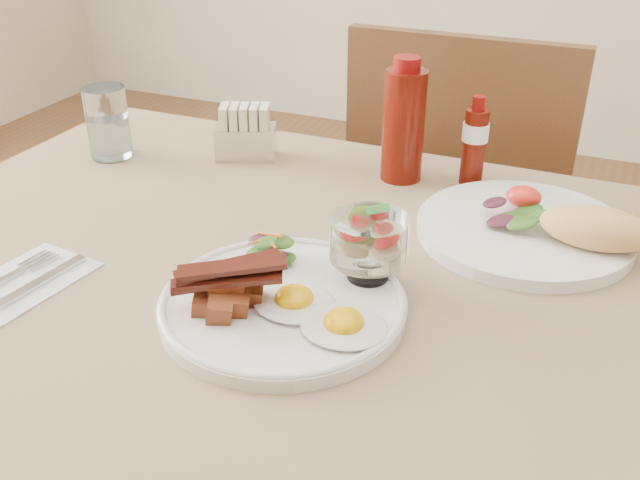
{
  "coord_description": "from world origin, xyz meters",
  "views": [
    {
      "loc": [
        0.25,
        -0.68,
        1.22
      ],
      "look_at": [
        -0.03,
        -0.02,
        0.82
      ],
      "focal_mm": 40.0,
      "sensor_mm": 36.0,
      "label": 1
    }
  ],
  "objects_px": {
    "hot_sauce_bottle": "(474,142)",
    "main_plate": "(283,305)",
    "second_plate": "(541,228)",
    "water_glass": "(108,127)",
    "chair_far": "(459,219)",
    "ketchup_bottle": "(404,124)",
    "fruit_cup": "(369,239)",
    "sugar_caddy": "(246,135)",
    "table": "(346,344)"
  },
  "relations": [
    {
      "from": "second_plate",
      "to": "water_glass",
      "type": "height_order",
      "value": "water_glass"
    },
    {
      "from": "table",
      "to": "second_plate",
      "type": "distance_m",
      "value": 0.3
    },
    {
      "from": "table",
      "to": "chair_far",
      "type": "relative_size",
      "value": 1.43
    },
    {
      "from": "chair_far",
      "to": "ketchup_bottle",
      "type": "height_order",
      "value": "ketchup_bottle"
    },
    {
      "from": "fruit_cup",
      "to": "ketchup_bottle",
      "type": "height_order",
      "value": "ketchup_bottle"
    },
    {
      "from": "fruit_cup",
      "to": "hot_sauce_bottle",
      "type": "bearing_deg",
      "value": 82.61
    },
    {
      "from": "ketchup_bottle",
      "to": "table",
      "type": "bearing_deg",
      "value": -83.65
    },
    {
      "from": "chair_far",
      "to": "main_plate",
      "type": "bearing_deg",
      "value": -93.62
    },
    {
      "from": "fruit_cup",
      "to": "second_plate",
      "type": "bearing_deg",
      "value": 49.37
    },
    {
      "from": "table",
      "to": "fruit_cup",
      "type": "height_order",
      "value": "fruit_cup"
    },
    {
      "from": "main_plate",
      "to": "sugar_caddy",
      "type": "bearing_deg",
      "value": 123.42
    },
    {
      "from": "main_plate",
      "to": "water_glass",
      "type": "xyz_separation_m",
      "value": [
        -0.46,
        0.3,
        0.04
      ]
    },
    {
      "from": "table",
      "to": "ketchup_bottle",
      "type": "xyz_separation_m",
      "value": [
        -0.04,
        0.33,
        0.18
      ]
    },
    {
      "from": "main_plate",
      "to": "fruit_cup",
      "type": "bearing_deg",
      "value": 49.09
    },
    {
      "from": "chair_far",
      "to": "fruit_cup",
      "type": "distance_m",
      "value": 0.72
    },
    {
      "from": "main_plate",
      "to": "second_plate",
      "type": "height_order",
      "value": "second_plate"
    },
    {
      "from": "main_plate",
      "to": "ketchup_bottle",
      "type": "height_order",
      "value": "ketchup_bottle"
    },
    {
      "from": "chair_far",
      "to": "sugar_caddy",
      "type": "relative_size",
      "value": 8.31
    },
    {
      "from": "second_plate",
      "to": "hot_sauce_bottle",
      "type": "bearing_deg",
      "value": 130.47
    },
    {
      "from": "fruit_cup",
      "to": "second_plate",
      "type": "relative_size",
      "value": 0.3
    },
    {
      "from": "chair_far",
      "to": "main_plate",
      "type": "height_order",
      "value": "chair_far"
    },
    {
      "from": "chair_far",
      "to": "fruit_cup",
      "type": "height_order",
      "value": "chair_far"
    },
    {
      "from": "second_plate",
      "to": "water_glass",
      "type": "xyz_separation_m",
      "value": [
        -0.71,
        0.02,
        0.03
      ]
    },
    {
      "from": "ketchup_bottle",
      "to": "sugar_caddy",
      "type": "xyz_separation_m",
      "value": [
        -0.26,
        -0.02,
        -0.05
      ]
    },
    {
      "from": "sugar_caddy",
      "to": "water_glass",
      "type": "height_order",
      "value": "water_glass"
    },
    {
      "from": "main_plate",
      "to": "table",
      "type": "bearing_deg",
      "value": 59.45
    },
    {
      "from": "table",
      "to": "hot_sauce_bottle",
      "type": "xyz_separation_m",
      "value": [
        0.07,
        0.35,
        0.16
      ]
    },
    {
      "from": "water_glass",
      "to": "ketchup_bottle",
      "type": "bearing_deg",
      "value": 12.64
    },
    {
      "from": "second_plate",
      "to": "sugar_caddy",
      "type": "relative_size",
      "value": 2.74
    },
    {
      "from": "second_plate",
      "to": "water_glass",
      "type": "distance_m",
      "value": 0.71
    },
    {
      "from": "table",
      "to": "sugar_caddy",
      "type": "xyz_separation_m",
      "value": [
        -0.3,
        0.3,
        0.13
      ]
    },
    {
      "from": "main_plate",
      "to": "hot_sauce_bottle",
      "type": "xyz_separation_m",
      "value": [
        0.12,
        0.43,
        0.06
      ]
    },
    {
      "from": "ketchup_bottle",
      "to": "hot_sauce_bottle",
      "type": "xyz_separation_m",
      "value": [
        0.11,
        0.02,
        -0.02
      ]
    },
    {
      "from": "main_plate",
      "to": "sugar_caddy",
      "type": "relative_size",
      "value": 2.5
    },
    {
      "from": "hot_sauce_bottle",
      "to": "ketchup_bottle",
      "type": "bearing_deg",
      "value": -166.9
    },
    {
      "from": "chair_far",
      "to": "ketchup_bottle",
      "type": "distance_m",
      "value": 0.46
    },
    {
      "from": "sugar_caddy",
      "to": "fruit_cup",
      "type": "bearing_deg",
      "value": -64.44
    },
    {
      "from": "second_plate",
      "to": "ketchup_bottle",
      "type": "height_order",
      "value": "ketchup_bottle"
    },
    {
      "from": "table",
      "to": "main_plate",
      "type": "height_order",
      "value": "main_plate"
    },
    {
      "from": "hot_sauce_bottle",
      "to": "main_plate",
      "type": "bearing_deg",
      "value": -105.18
    },
    {
      "from": "chair_far",
      "to": "water_glass",
      "type": "xyz_separation_m",
      "value": [
        -0.51,
        -0.44,
        0.28
      ]
    },
    {
      "from": "main_plate",
      "to": "ketchup_bottle",
      "type": "relative_size",
      "value": 1.46
    },
    {
      "from": "table",
      "to": "main_plate",
      "type": "xyz_separation_m",
      "value": [
        -0.05,
        -0.08,
        0.1
      ]
    },
    {
      "from": "main_plate",
      "to": "sugar_caddy",
      "type": "distance_m",
      "value": 0.46
    },
    {
      "from": "fruit_cup",
      "to": "sugar_caddy",
      "type": "bearing_deg",
      "value": 137.19
    },
    {
      "from": "chair_far",
      "to": "hot_sauce_bottle",
      "type": "xyz_separation_m",
      "value": [
        0.07,
        -0.31,
        0.29
      ]
    },
    {
      "from": "second_plate",
      "to": "hot_sauce_bottle",
      "type": "xyz_separation_m",
      "value": [
        -0.13,
        0.15,
        0.05
      ]
    },
    {
      "from": "second_plate",
      "to": "sugar_caddy",
      "type": "height_order",
      "value": "sugar_caddy"
    },
    {
      "from": "chair_far",
      "to": "hot_sauce_bottle",
      "type": "height_order",
      "value": "chair_far"
    },
    {
      "from": "fruit_cup",
      "to": "water_glass",
      "type": "height_order",
      "value": "water_glass"
    }
  ]
}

